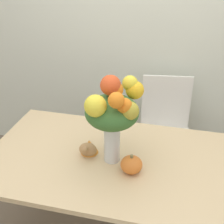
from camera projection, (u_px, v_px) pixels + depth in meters
wall_back at (144, 16)px, 2.49m from camera, size 8.00×0.06×2.70m
dining_table at (111, 171)px, 1.87m from camera, size 1.47×0.88×0.75m
flower_vase at (114, 111)px, 1.66m from camera, size 0.30×0.34×0.52m
pumpkin at (131, 165)px, 1.70m from camera, size 0.12×0.12×0.11m
turkey_figurine at (89, 148)px, 1.85m from camera, size 0.11×0.14×0.09m
dining_chair_near_window at (165, 133)px, 2.56m from camera, size 0.48×0.48×0.94m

